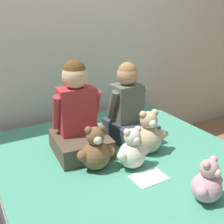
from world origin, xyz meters
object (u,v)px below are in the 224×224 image
teddy_bear_at_foot_of_bed (207,183)px  child_on_right (128,110)px  bed (129,191)px  sign_card (149,177)px  teddy_bear_held_by_right_child (148,135)px  teddy_bear_held_by_left_child (96,151)px  child_on_left (78,118)px  teddy_bear_between_children (132,151)px

teddy_bear_at_foot_of_bed → child_on_right: bearing=73.6°
bed → sign_card: bearing=-88.3°
teddy_bear_at_foot_of_bed → sign_card: size_ratio=1.21×
teddy_bear_held_by_right_child → teddy_bear_held_by_left_child: bearing=-170.1°
child_on_right → teddy_bear_held_by_right_child: size_ratio=1.88×
teddy_bear_held_by_right_child → child_on_right: bearing=98.4°
bed → child_on_right: (0.19, 0.31, 0.46)m
child_on_right → bed: bearing=-123.9°
bed → teddy_bear_held_by_right_child: teddy_bear_held_by_right_child is taller
child_on_left → teddy_bear_held_by_right_child: child_on_left is taller
teddy_bear_held_by_right_child → teddy_bear_at_foot_of_bed: teddy_bear_held_by_right_child is taller
child_on_right → teddy_bear_at_foot_of_bed: 0.85m
child_on_left → teddy_bear_between_children: size_ratio=2.34×
child_on_left → child_on_right: child_on_left is taller
child_on_left → sign_card: size_ratio=3.09×
child_on_right → teddy_bear_at_foot_of_bed: (-0.05, -0.84, -0.12)m
child_on_right → sign_card: size_ratio=2.83×
child_on_right → teddy_bear_held_by_right_child: child_on_right is taller
child_on_left → teddy_bear_held_by_left_child: child_on_left is taller
sign_card → teddy_bear_held_by_right_child: bearing=55.5°
bed → child_on_left: 0.62m
child_on_left → teddy_bear_between_children: 0.44m
child_on_right → sign_card: bearing=-112.2°
teddy_bear_between_children → sign_card: bearing=-80.7°
teddy_bear_held_by_left_child → child_on_left: bearing=99.4°
child_on_right → teddy_bear_held_by_left_child: bearing=-150.0°
teddy_bear_held_by_right_child → sign_card: bearing=-116.3°
bed → teddy_bear_held_by_right_child: size_ratio=5.89×
child_on_left → teddy_bear_at_foot_of_bed: 0.93m
teddy_bear_between_children → child_on_left: bearing=119.7°
teddy_bear_at_foot_of_bed → teddy_bear_held_by_left_child: bearing=109.5°
bed → teddy_bear_between_children: size_ratio=6.72×
teddy_bear_between_children → child_on_right: bearing=61.4°
teddy_bear_between_children → teddy_bear_held_by_right_child: bearing=29.2°
child_on_right → teddy_bear_held_by_left_child: (-0.41, -0.27, -0.11)m
child_on_right → child_on_left: bearing=176.8°
teddy_bear_held_by_left_child → teddy_bear_at_foot_of_bed: 0.68m
teddy_bear_held_by_right_child → child_on_left: bearing=156.2°
bed → teddy_bear_held_by_left_child: size_ratio=6.28×
teddy_bear_held_by_right_child → sign_card: size_ratio=1.51×
child_on_left → child_on_right: 0.41m
child_on_right → teddy_bear_held_by_right_child: 0.27m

